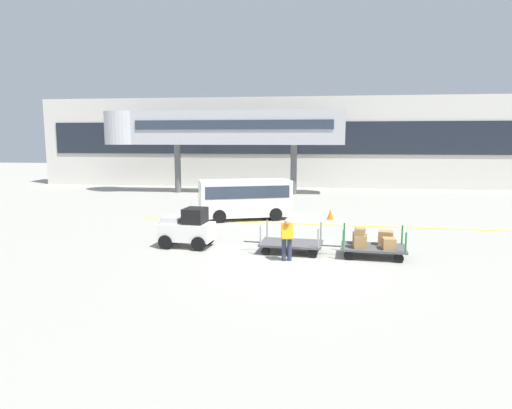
{
  "coord_description": "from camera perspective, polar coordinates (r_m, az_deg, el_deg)",
  "views": [
    {
      "loc": [
        0.54,
        -14.66,
        4.28
      ],
      "look_at": [
        -1.96,
        4.92,
        1.37
      ],
      "focal_mm": 31.32,
      "sensor_mm": 36.0,
      "label": 1
    }
  ],
  "objects": [
    {
      "name": "baggage_tug",
      "position": [
        17.95,
        -8.76,
        -3.03
      ],
      "size": [
        2.19,
        1.4,
        1.58
      ],
      "color": "white",
      "rests_on": "ground_plane"
    },
    {
      "name": "baggage_cart_lead",
      "position": [
        17.0,
        4.5,
        -5.01
      ],
      "size": [
        3.05,
        1.61,
        1.1
      ],
      "color": "#4C4C4F",
      "rests_on": "ground_plane"
    },
    {
      "name": "ground_plane",
      "position": [
        15.28,
        5.01,
        -7.9
      ],
      "size": [
        120.0,
        120.0,
        0.0
      ],
      "primitive_type": "plane",
      "color": "#9E9B91"
    },
    {
      "name": "baggage_handler",
      "position": [
        15.7,
        3.99,
        -4.18
      ],
      "size": [
        0.46,
        0.48,
        1.56
      ],
      "color": "#2D334C",
      "rests_on": "ground_plane"
    },
    {
      "name": "shuttle_van",
      "position": [
        23.92,
        -1.44,
        1.08
      ],
      "size": [
        5.16,
        3.35,
        2.1
      ],
      "color": "white",
      "rests_on": "ground_plane"
    },
    {
      "name": "safety_cone_far",
      "position": [
        24.2,
        9.48,
        -1.25
      ],
      "size": [
        0.36,
        0.36,
        0.55
      ],
      "primitive_type": "cone",
      "color": "orange",
      "rests_on": "ground_plane"
    },
    {
      "name": "terminal_building",
      "position": [
        40.65,
        6.58,
        7.89
      ],
      "size": [
        48.98,
        2.51,
        7.91
      ],
      "color": "beige",
      "rests_on": "ground_plane"
    },
    {
      "name": "baggage_cart_middle",
      "position": [
        16.83,
        14.66,
        -4.75
      ],
      "size": [
        3.05,
        1.61,
        1.1
      ],
      "color": "#4C4C4F",
      "rests_on": "ground_plane"
    },
    {
      "name": "apron_lead_line",
      "position": [
        22.65,
        9.36,
        -2.6
      ],
      "size": [
        19.92,
        1.28,
        0.01
      ],
      "primitive_type": "cube",
      "rotation": [
        0.0,
        0.0,
        -0.05
      ],
      "color": "yellow",
      "rests_on": "ground_plane"
    },
    {
      "name": "jet_bridge",
      "position": [
        35.54,
        -5.55,
        9.64
      ],
      "size": [
        18.95,
        3.0,
        6.43
      ],
      "color": "#B7B7BC",
      "rests_on": "ground_plane"
    }
  ]
}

